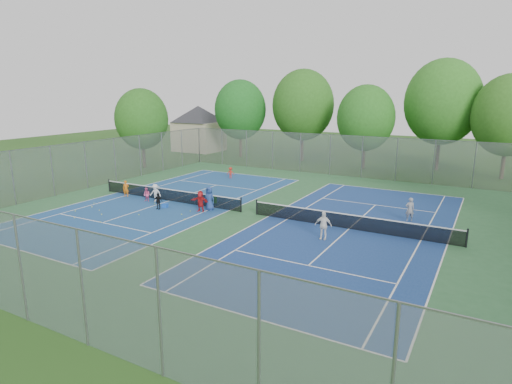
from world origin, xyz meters
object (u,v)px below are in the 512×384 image
(net_left, at_px, (169,195))
(instructor, at_px, (410,209))
(net_right, at_px, (349,222))
(ball_crate, at_px, (165,205))
(ball_hopper, at_px, (214,200))

(net_left, xyz_separation_m, instructor, (16.85, 3.49, 0.32))
(net_right, height_order, ball_crate, net_right)
(ball_crate, xyz_separation_m, instructor, (15.86, 5.10, 0.62))
(instructor, bearing_deg, ball_crate, -9.79)
(ball_crate, height_order, ball_hopper, ball_hopper)
(ball_hopper, bearing_deg, net_right, -5.72)
(ball_hopper, bearing_deg, net_left, -162.54)
(net_right, relative_size, ball_hopper, 21.86)
(instructor, bearing_deg, net_right, 23.10)
(net_left, height_order, ball_hopper, net_left)
(ball_crate, bearing_deg, net_right, 7.05)
(instructor, bearing_deg, ball_hopper, -17.40)
(net_right, xyz_separation_m, ball_hopper, (-10.62, 1.06, -0.16))
(ball_crate, distance_m, ball_hopper, 3.59)
(ball_crate, bearing_deg, net_left, 121.58)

